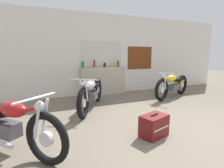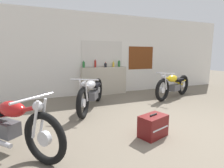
{
  "view_description": "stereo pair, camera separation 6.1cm",
  "coord_description": "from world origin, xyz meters",
  "px_view_note": "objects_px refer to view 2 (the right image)",
  "views": [
    {
      "loc": [
        -2.51,
        -2.11,
        1.4
      ],
      "look_at": [
        -0.88,
        1.7,
        0.7
      ],
      "focal_mm": 28.0,
      "sensor_mm": 36.0,
      "label": 1
    },
    {
      "loc": [
        -2.45,
        -2.14,
        1.4
      ],
      "look_at": [
        -0.88,
        1.7,
        0.7
      ],
      "focal_mm": 28.0,
      "sensor_mm": 36.0,
      "label": 2
    }
  ],
  "objects_px": {
    "bottle_leftmost": "(84,64)",
    "motorcycle_yellow": "(174,85)",
    "bottle_left_center": "(95,63)",
    "bottle_rightmost": "(119,63)",
    "bottle_right_center": "(113,64)",
    "motorcycle_silver": "(92,93)",
    "hard_case_darkred": "(153,126)",
    "motorcycle_red": "(8,124)",
    "bottle_center": "(105,65)"
  },
  "relations": [
    {
      "from": "bottle_left_center",
      "to": "bottle_rightmost",
      "type": "relative_size",
      "value": 1.16
    },
    {
      "from": "bottle_right_center",
      "to": "motorcycle_red",
      "type": "height_order",
      "value": "bottle_right_center"
    },
    {
      "from": "bottle_left_center",
      "to": "hard_case_darkred",
      "type": "bearing_deg",
      "value": -90.18
    },
    {
      "from": "bottle_rightmost",
      "to": "hard_case_darkred",
      "type": "xyz_separation_m",
      "value": [
        -0.89,
        -3.38,
        -0.9
      ]
    },
    {
      "from": "bottle_rightmost",
      "to": "motorcycle_silver",
      "type": "bearing_deg",
      "value": -135.14
    },
    {
      "from": "hard_case_darkred",
      "to": "bottle_leftmost",
      "type": "bearing_deg",
      "value": 96.53
    },
    {
      "from": "motorcycle_yellow",
      "to": "motorcycle_red",
      "type": "xyz_separation_m",
      "value": [
        -4.48,
        -1.68,
        0.01
      ]
    },
    {
      "from": "bottle_right_center",
      "to": "bottle_leftmost",
      "type": "bearing_deg",
      "value": 178.74
    },
    {
      "from": "motorcycle_silver",
      "to": "bottle_center",
      "type": "bearing_deg",
      "value": 57.1
    },
    {
      "from": "bottle_leftmost",
      "to": "motorcycle_silver",
      "type": "relative_size",
      "value": 0.14
    },
    {
      "from": "bottle_left_center",
      "to": "hard_case_darkred",
      "type": "xyz_separation_m",
      "value": [
        -0.01,
        -3.41,
        -0.92
      ]
    },
    {
      "from": "motorcycle_yellow",
      "to": "bottle_rightmost",
      "type": "bearing_deg",
      "value": 136.6
    },
    {
      "from": "bottle_rightmost",
      "to": "motorcycle_silver",
      "type": "height_order",
      "value": "bottle_rightmost"
    },
    {
      "from": "bottle_center",
      "to": "hard_case_darkred",
      "type": "xyz_separation_m",
      "value": [
        -0.36,
        -3.34,
        -0.86
      ]
    },
    {
      "from": "bottle_right_center",
      "to": "motorcycle_yellow",
      "type": "bearing_deg",
      "value": -39.57
    },
    {
      "from": "bottle_left_center",
      "to": "bottle_leftmost",
      "type": "bearing_deg",
      "value": 179.74
    },
    {
      "from": "bottle_center",
      "to": "hard_case_darkred",
      "type": "relative_size",
      "value": 0.32
    },
    {
      "from": "bottle_leftmost",
      "to": "hard_case_darkred",
      "type": "height_order",
      "value": "bottle_leftmost"
    },
    {
      "from": "bottle_center",
      "to": "bottle_leftmost",
      "type": "bearing_deg",
      "value": 174.63
    },
    {
      "from": "motorcycle_yellow",
      "to": "hard_case_darkred",
      "type": "relative_size",
      "value": 3.53
    },
    {
      "from": "motorcycle_yellow",
      "to": "motorcycle_silver",
      "type": "height_order",
      "value": "motorcycle_silver"
    },
    {
      "from": "bottle_left_center",
      "to": "hard_case_darkred",
      "type": "height_order",
      "value": "bottle_left_center"
    },
    {
      "from": "motorcycle_red",
      "to": "hard_case_darkred",
      "type": "bearing_deg",
      "value": -10.28
    },
    {
      "from": "bottle_center",
      "to": "motorcycle_red",
      "type": "relative_size",
      "value": 0.11
    },
    {
      "from": "bottle_left_center",
      "to": "motorcycle_yellow",
      "type": "distance_m",
      "value": 2.71
    },
    {
      "from": "bottle_left_center",
      "to": "bottle_center",
      "type": "distance_m",
      "value": 0.36
    },
    {
      "from": "bottle_leftmost",
      "to": "hard_case_darkred",
      "type": "distance_m",
      "value": 3.55
    },
    {
      "from": "bottle_rightmost",
      "to": "motorcycle_silver",
      "type": "distance_m",
      "value": 2.12
    },
    {
      "from": "bottle_center",
      "to": "bottle_right_center",
      "type": "bearing_deg",
      "value": 8.43
    },
    {
      "from": "bottle_right_center",
      "to": "motorcycle_yellow",
      "type": "height_order",
      "value": "bottle_right_center"
    },
    {
      "from": "bottle_rightmost",
      "to": "motorcycle_silver",
      "type": "relative_size",
      "value": 0.14
    },
    {
      "from": "bottle_leftmost",
      "to": "bottle_left_center",
      "type": "height_order",
      "value": "bottle_left_center"
    },
    {
      "from": "bottle_right_center",
      "to": "bottle_center",
      "type": "bearing_deg",
      "value": -171.57
    },
    {
      "from": "motorcycle_yellow",
      "to": "hard_case_darkred",
      "type": "xyz_separation_m",
      "value": [
        -2.26,
        -2.08,
        -0.22
      ]
    },
    {
      "from": "bottle_leftmost",
      "to": "motorcycle_yellow",
      "type": "height_order",
      "value": "bottle_leftmost"
    },
    {
      "from": "bottle_left_center",
      "to": "motorcycle_silver",
      "type": "distance_m",
      "value": 1.7
    },
    {
      "from": "bottle_leftmost",
      "to": "motorcycle_red",
      "type": "xyz_separation_m",
      "value": [
        -1.82,
        -3.01,
        -0.67
      ]
    },
    {
      "from": "bottle_center",
      "to": "motorcycle_silver",
      "type": "distance_m",
      "value": 1.77
    },
    {
      "from": "bottle_leftmost",
      "to": "motorcycle_yellow",
      "type": "distance_m",
      "value": 3.05
    },
    {
      "from": "bottle_leftmost",
      "to": "bottle_center",
      "type": "height_order",
      "value": "bottle_leftmost"
    },
    {
      "from": "bottle_right_center",
      "to": "motorcycle_red",
      "type": "bearing_deg",
      "value": -134.0
    },
    {
      "from": "bottle_rightmost",
      "to": "hard_case_darkred",
      "type": "distance_m",
      "value": 3.61
    },
    {
      "from": "bottle_left_center",
      "to": "motorcycle_red",
      "type": "relative_size",
      "value": 0.19
    },
    {
      "from": "bottle_center",
      "to": "bottle_left_center",
      "type": "bearing_deg",
      "value": 168.86
    },
    {
      "from": "bottle_left_center",
      "to": "motorcycle_silver",
      "type": "height_order",
      "value": "bottle_left_center"
    },
    {
      "from": "bottle_right_center",
      "to": "motorcycle_red",
      "type": "distance_m",
      "value": 4.21
    },
    {
      "from": "bottle_leftmost",
      "to": "bottle_center",
      "type": "relative_size",
      "value": 1.49
    },
    {
      "from": "bottle_right_center",
      "to": "motorcycle_silver",
      "type": "distance_m",
      "value": 1.99
    },
    {
      "from": "motorcycle_red",
      "to": "bottle_center",
      "type": "bearing_deg",
      "value": 48.87
    },
    {
      "from": "bottle_leftmost",
      "to": "bottle_center",
      "type": "distance_m",
      "value": 0.75
    }
  ]
}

